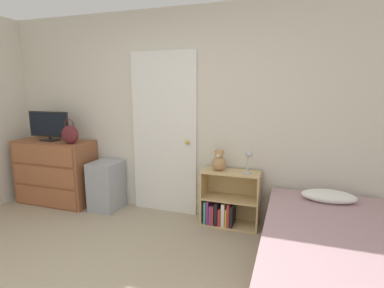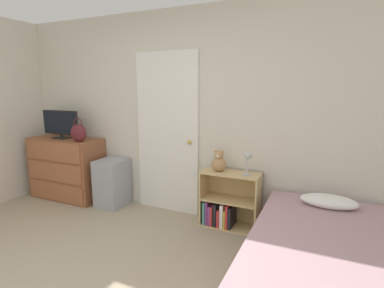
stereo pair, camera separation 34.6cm
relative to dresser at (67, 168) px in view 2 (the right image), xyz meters
name	(u,v)px [view 2 (the right image)]	position (x,y,z in m)	size (l,w,h in m)	color
wall_back	(177,114)	(1.69, 0.28, 0.83)	(10.00, 0.06, 2.55)	beige
door_closed	(167,134)	(1.57, 0.23, 0.58)	(0.87, 0.09, 2.05)	white
dresser	(67,168)	(0.00, 0.00, 0.00)	(1.09, 0.46, 0.89)	brown
tv	(60,124)	(-0.04, -0.02, 0.66)	(0.64, 0.16, 0.40)	black
handbag	(78,133)	(0.40, -0.13, 0.57)	(0.25, 0.13, 0.33)	#591E23
storage_bin	(112,183)	(0.80, 0.03, -0.12)	(0.36, 0.40, 0.65)	#999EA8
bookshelf	(226,205)	(2.43, 0.08, -0.19)	(0.67, 0.30, 0.66)	tan
teddy_bear	(219,162)	(2.33, 0.08, 0.32)	(0.16, 0.16, 0.25)	tan
desk_lamp	(248,159)	(2.68, 0.04, 0.40)	(0.10, 0.10, 0.27)	#B2B2B7
bed	(325,267)	(3.51, -0.75, -0.21)	(1.17, 1.99, 0.59)	brown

